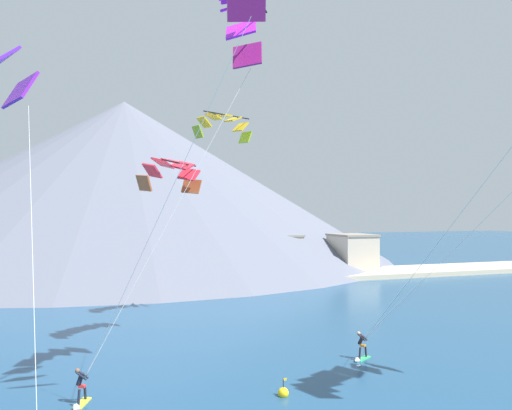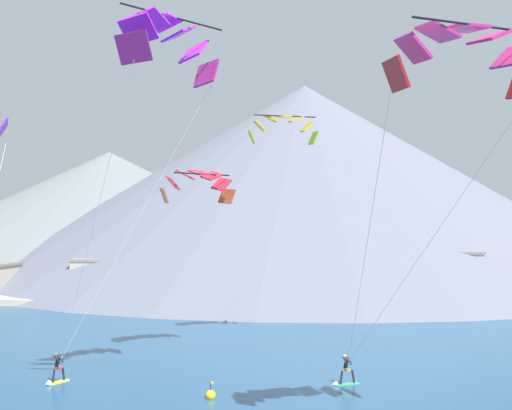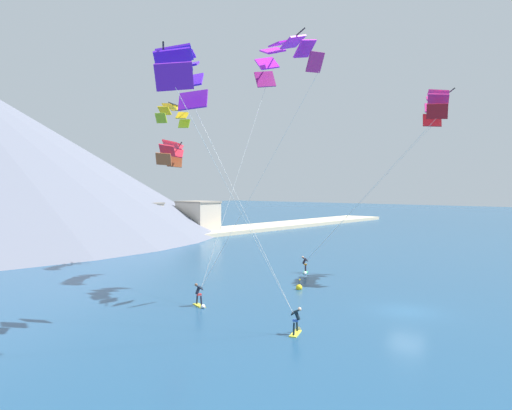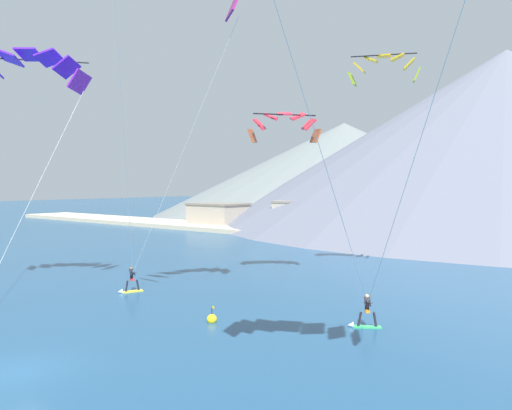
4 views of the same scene
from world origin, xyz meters
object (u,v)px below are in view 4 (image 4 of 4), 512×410
object	(u,v)px
kitesurfer_near_lead	(129,284)
parafoil_kite_distant_low_drift	(384,65)
parafoil_kite_distant_high_outer	(284,124)
race_marker_buoy	(212,319)
parafoil_kite_near_trail	(29,67)
kitesurfer_mid_center	(363,317)

from	to	relation	value
kitesurfer_near_lead	parafoil_kite_distant_low_drift	world-z (taller)	parafoil_kite_distant_low_drift
parafoil_kite_distant_low_drift	parafoil_kite_distant_high_outer	bearing A→B (deg)	-131.87
parafoil_kite_distant_low_drift	race_marker_buoy	distance (m)	25.02
kitesurfer_near_lead	parafoil_kite_near_trail	distance (m)	16.47
race_marker_buoy	kitesurfer_near_lead	bearing A→B (deg)	168.31
kitesurfer_near_lead	parafoil_kite_distant_high_outer	bearing A→B (deg)	59.29
kitesurfer_mid_center	race_marker_buoy	bearing A→B (deg)	-148.92
parafoil_kite_near_trail	parafoil_kite_distant_high_outer	distance (m)	18.63
parafoil_kite_distant_low_drift	parafoil_kite_near_trail	bearing A→B (deg)	-129.50
kitesurfer_mid_center	parafoil_kite_near_trail	world-z (taller)	parafoil_kite_near_trail
parafoil_kite_distant_high_outer	parafoil_kite_distant_low_drift	distance (m)	9.51
kitesurfer_mid_center	parafoil_kite_distant_low_drift	bearing A→B (deg)	110.18
kitesurfer_mid_center	parafoil_kite_near_trail	distance (m)	27.43
parafoil_kite_near_trail	parafoil_kite_distant_low_drift	distance (m)	26.57
parafoil_kite_near_trail	race_marker_buoy	world-z (taller)	parafoil_kite_near_trail
parafoil_kite_distant_low_drift	race_marker_buoy	bearing A→B (deg)	-95.59
kitesurfer_mid_center	parafoil_kite_distant_low_drift	distance (m)	22.34
parafoil_kite_distant_high_outer	parafoil_kite_near_trail	bearing A→B (deg)	-128.45
kitesurfer_mid_center	parafoil_kite_distant_high_outer	distance (m)	17.75
kitesurfer_near_lead	kitesurfer_mid_center	bearing A→B (deg)	7.47
kitesurfer_mid_center	parafoil_kite_distant_low_drift	size ratio (longest dim) A/B	0.31
kitesurfer_near_lead	parafoil_kite_near_trail	bearing A→B (deg)	-142.16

